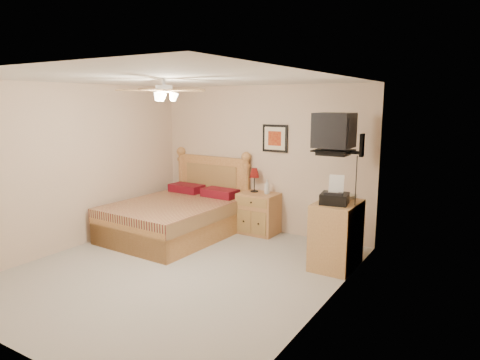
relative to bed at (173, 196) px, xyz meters
name	(u,v)px	position (x,y,z in m)	size (l,w,h in m)	color
floor	(180,270)	(1.03, -1.12, -0.69)	(4.50, 4.50, 0.00)	#9D988E
ceiling	(175,79)	(1.03, -1.12, 1.81)	(4.00, 4.50, 0.04)	white
wall_back	(261,159)	(1.03, 1.13, 0.56)	(4.00, 0.04, 2.50)	beige
wall_front	(5,218)	(1.03, -3.37, 0.56)	(4.00, 0.04, 2.50)	beige
wall_left	(76,166)	(-0.97, -1.12, 0.56)	(0.04, 4.50, 2.50)	beige
wall_right	(325,196)	(3.03, -1.12, 0.56)	(0.04, 4.50, 2.50)	beige
bed	(173,196)	(0.00, 0.00, 0.00)	(1.62, 2.12, 1.37)	#A46733
nightstand	(259,213)	(1.12, 0.88, -0.34)	(0.64, 0.48, 0.70)	#B57742
table_lamp	(254,180)	(1.00, 0.95, 0.22)	(0.22, 0.22, 0.41)	#5F0805
lotion_bottle	(267,187)	(1.26, 0.92, 0.13)	(0.09, 0.10, 0.25)	silver
framed_picture	(275,138)	(1.30, 1.11, 0.93)	(0.46, 0.04, 0.46)	black
dresser	(336,235)	(2.76, 0.10, -0.24)	(0.53, 0.77, 0.90)	#A16E43
fax_machine	(335,190)	(2.75, 0.00, 0.40)	(0.35, 0.37, 0.37)	black
magazine_lower	(340,197)	(2.70, 0.39, 0.23)	(0.20, 0.26, 0.02)	beige
magazine_upper	(340,195)	(2.69, 0.42, 0.25)	(0.20, 0.27, 0.02)	gray
wall_tv	(345,134)	(2.78, 0.22, 1.12)	(0.56, 0.46, 0.58)	black
ceiling_fan	(164,90)	(1.03, -1.32, 1.67)	(1.14, 1.14, 0.28)	white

